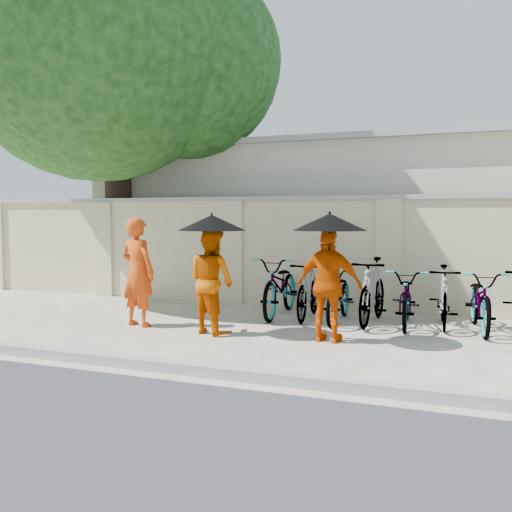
% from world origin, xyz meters
% --- Properties ---
extents(ground, '(80.00, 80.00, 0.00)m').
position_xyz_m(ground, '(0.00, 0.00, 0.00)').
color(ground, beige).
extents(kerb, '(40.00, 0.16, 0.12)m').
position_xyz_m(kerb, '(0.00, -1.70, 0.06)').
color(kerb, gray).
rests_on(kerb, ground).
extents(compound_wall, '(20.00, 0.30, 2.00)m').
position_xyz_m(compound_wall, '(1.00, 3.20, 1.00)').
color(compound_wall, beige).
rests_on(compound_wall, ground).
extents(building_behind, '(14.00, 6.00, 3.20)m').
position_xyz_m(building_behind, '(2.00, 7.00, 1.60)').
color(building_behind, beige).
rests_on(building_behind, ground).
extents(shade_tree, '(6.70, 6.20, 8.20)m').
position_xyz_m(shade_tree, '(-3.66, 2.97, 5.10)').
color(shade_tree, '#342219').
rests_on(shade_tree, ground).
extents(monk_left, '(0.68, 0.52, 1.69)m').
position_xyz_m(monk_left, '(-1.45, 0.43, 0.84)').
color(monk_left, '#CC3D0B').
rests_on(monk_left, ground).
extents(monk_center, '(0.92, 0.84, 1.54)m').
position_xyz_m(monk_center, '(-0.15, 0.36, 0.77)').
color(monk_center, '#C24A00').
rests_on(monk_center, ground).
extents(parasol_center, '(0.99, 0.99, 0.86)m').
position_xyz_m(parasol_center, '(-0.10, 0.28, 1.61)').
color(parasol_center, black).
rests_on(parasol_center, ground).
extents(monk_right, '(0.94, 0.46, 1.55)m').
position_xyz_m(monk_right, '(1.59, 0.41, 0.78)').
color(monk_right, '#BF3F00').
rests_on(monk_right, ground).
extents(parasol_right, '(0.99, 0.99, 0.87)m').
position_xyz_m(parasol_right, '(1.61, 0.33, 1.63)').
color(parasol_right, black).
rests_on(parasol_right, ground).
extents(bike_0, '(0.83, 1.99, 1.02)m').
position_xyz_m(bike_0, '(0.33, 2.08, 0.51)').
color(bike_0, gray).
rests_on(bike_0, ground).
extents(bike_1, '(0.58, 1.67, 0.99)m').
position_xyz_m(bike_1, '(0.86, 1.94, 0.49)').
color(bike_1, gray).
rests_on(bike_1, ground).
extents(bike_2, '(0.66, 1.72, 0.89)m').
position_xyz_m(bike_2, '(1.39, 1.89, 0.45)').
color(bike_2, gray).
rests_on(bike_2, ground).
extents(bike_3, '(0.56, 1.77, 1.05)m').
position_xyz_m(bike_3, '(1.92, 1.89, 0.53)').
color(bike_3, gray).
rests_on(bike_3, ground).
extents(bike_4, '(0.76, 1.77, 0.91)m').
position_xyz_m(bike_4, '(2.45, 1.90, 0.45)').
color(bike_4, gray).
rests_on(bike_4, ground).
extents(bike_5, '(0.58, 1.61, 0.95)m').
position_xyz_m(bike_5, '(2.99, 2.06, 0.47)').
color(bike_5, gray).
rests_on(bike_5, ground).
extents(bike_6, '(0.84, 1.82, 0.92)m').
position_xyz_m(bike_6, '(3.52, 1.89, 0.46)').
color(bike_6, gray).
rests_on(bike_6, ground).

